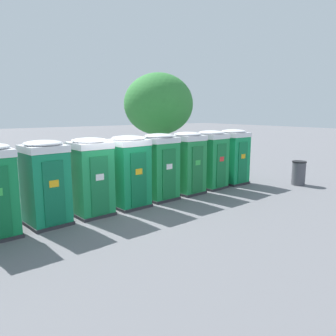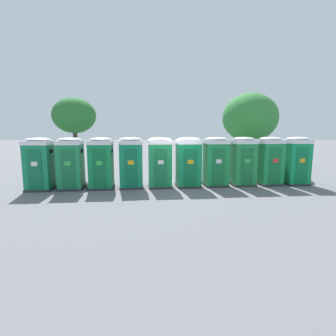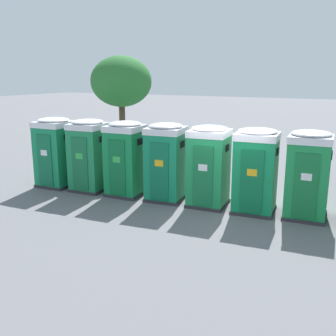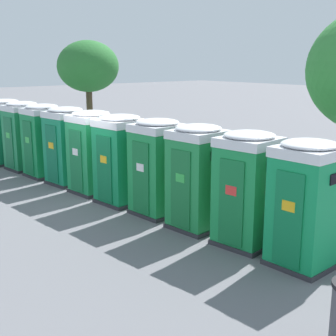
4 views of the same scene
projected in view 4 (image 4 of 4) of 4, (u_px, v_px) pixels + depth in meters
ground_plane at (109, 196)px, 14.08m from camera, size 120.00×120.00×0.00m
portapotty_0 at (6, 131)px, 18.37m from camera, size 1.26×1.25×2.54m
portapotty_1 at (23, 135)px, 17.34m from camera, size 1.26×1.29×2.54m
portapotty_2 at (43, 140)px, 16.32m from camera, size 1.24×1.27×2.54m
portapotty_3 at (67, 145)px, 15.31m from camera, size 1.30×1.33×2.54m
portapotty_4 at (92, 151)px, 14.27m from camera, size 1.27×1.29×2.54m
portapotty_5 at (121, 159)px, 13.21m from camera, size 1.33×1.30×2.54m
portapotty_6 at (158, 167)px, 12.24m from camera, size 1.27×1.28×2.54m
portapotty_7 at (198, 177)px, 11.18m from camera, size 1.25×1.29×2.54m
portapotty_8 at (247, 188)px, 10.16m from camera, size 1.32×1.33×2.54m
portapotty_9 at (306, 203)px, 9.08m from camera, size 1.22×1.25×2.54m
street_tree_1 at (88, 67)px, 19.41m from camera, size 2.55×2.55×4.82m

